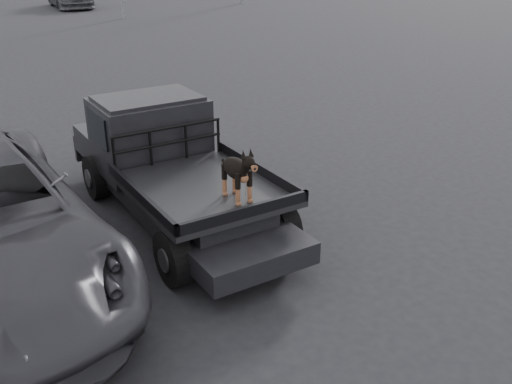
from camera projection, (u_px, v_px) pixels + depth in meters
ground at (234, 269)px, 7.80m from camera, size 120.00×120.00×0.00m
flatbed_ute at (177, 192)px, 9.02m from camera, size 2.00×5.40×0.92m
ute_cab at (149, 123)px, 9.39m from camera, size 1.72×1.30×0.88m
headache_rack at (169, 145)px, 8.88m from camera, size 1.80×0.08×0.55m
dog at (237, 173)px, 7.57m from camera, size 0.32×0.60×0.74m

